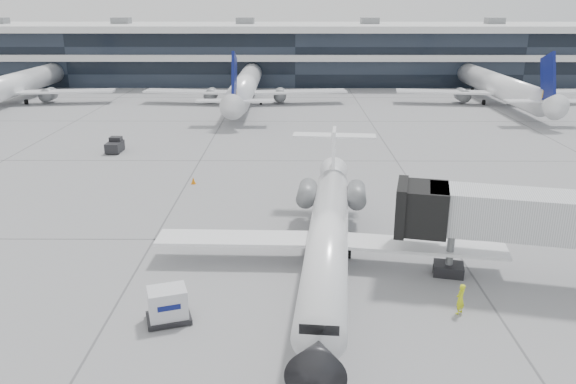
{
  "coord_description": "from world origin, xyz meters",
  "views": [
    {
      "loc": [
        -0.7,
        -34.96,
        15.25
      ],
      "look_at": [
        -0.92,
        2.42,
        2.6
      ],
      "focal_mm": 35.0,
      "sensor_mm": 36.0,
      "label": 1
    }
  ],
  "objects_px": {
    "regional_jet": "(328,233)",
    "cargo_uld": "(168,305)",
    "jet_bridge": "(573,220)",
    "ramp_worker": "(460,299)"
  },
  "relations": [
    {
      "from": "ramp_worker",
      "to": "cargo_uld",
      "type": "relative_size",
      "value": 0.65
    },
    {
      "from": "regional_jet",
      "to": "cargo_uld",
      "type": "relative_size",
      "value": 10.4
    },
    {
      "from": "regional_jet",
      "to": "jet_bridge",
      "type": "xyz_separation_m",
      "value": [
        13.14,
        -2.74,
        1.95
      ]
    },
    {
      "from": "regional_jet",
      "to": "ramp_worker",
      "type": "distance_m",
      "value": 8.71
    },
    {
      "from": "jet_bridge",
      "to": "ramp_worker",
      "type": "distance_m",
      "value": 8.0
    },
    {
      "from": "regional_jet",
      "to": "ramp_worker",
      "type": "relative_size",
      "value": 15.92
    },
    {
      "from": "regional_jet",
      "to": "ramp_worker",
      "type": "height_order",
      "value": "regional_jet"
    },
    {
      "from": "ramp_worker",
      "to": "regional_jet",
      "type": "bearing_deg",
      "value": -83.78
    },
    {
      "from": "jet_bridge",
      "to": "ramp_worker",
      "type": "xyz_separation_m",
      "value": [
        -6.69,
        -2.98,
        -3.21
      ]
    },
    {
      "from": "regional_jet",
      "to": "cargo_uld",
      "type": "height_order",
      "value": "regional_jet"
    }
  ]
}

